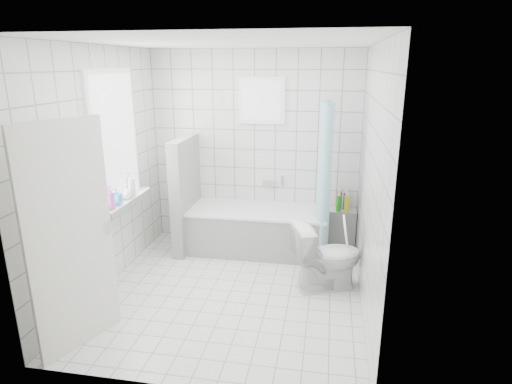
# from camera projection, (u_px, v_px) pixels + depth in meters

# --- Properties ---
(ground) EXTENTS (3.00, 3.00, 0.00)m
(ground) POSITION_uv_depth(u_px,v_px,m) (231.00, 291.00, 4.72)
(ground) COLOR white
(ground) RESTS_ON ground
(ceiling) EXTENTS (3.00, 3.00, 0.00)m
(ceiling) POSITION_uv_depth(u_px,v_px,m) (226.00, 42.00, 3.97)
(ceiling) COLOR white
(ceiling) RESTS_ON ground
(wall_back) EXTENTS (2.80, 0.02, 2.60)m
(wall_back) POSITION_uv_depth(u_px,v_px,m) (255.00, 149.00, 5.76)
(wall_back) COLOR white
(wall_back) RESTS_ON ground
(wall_front) EXTENTS (2.80, 0.02, 2.60)m
(wall_front) POSITION_uv_depth(u_px,v_px,m) (178.00, 232.00, 2.93)
(wall_front) COLOR white
(wall_front) RESTS_ON ground
(wall_left) EXTENTS (0.02, 3.00, 2.60)m
(wall_left) POSITION_uv_depth(u_px,v_px,m) (102.00, 171.00, 4.58)
(wall_left) COLOR white
(wall_left) RESTS_ON ground
(wall_right) EXTENTS (0.02, 3.00, 2.60)m
(wall_right) POSITION_uv_depth(u_px,v_px,m) (370.00, 183.00, 4.12)
(wall_right) COLOR white
(wall_right) RESTS_ON ground
(window_left) EXTENTS (0.01, 0.90, 1.40)m
(window_left) POSITION_uv_depth(u_px,v_px,m) (116.00, 139.00, 4.77)
(window_left) COLOR white
(window_left) RESTS_ON wall_left
(window_back) EXTENTS (0.50, 0.01, 0.50)m
(window_back) POSITION_uv_depth(u_px,v_px,m) (262.00, 101.00, 5.52)
(window_back) COLOR white
(window_back) RESTS_ON wall_back
(window_sill) EXTENTS (0.18, 1.02, 0.08)m
(window_sill) POSITION_uv_depth(u_px,v_px,m) (126.00, 202.00, 4.97)
(window_sill) COLOR white
(window_sill) RESTS_ON wall_left
(door) EXTENTS (0.34, 0.75, 2.00)m
(door) POSITION_uv_depth(u_px,v_px,m) (71.00, 239.00, 3.57)
(door) COLOR silver
(door) RESTS_ON ground
(bathtub) EXTENTS (1.80, 0.77, 0.58)m
(bathtub) POSITION_uv_depth(u_px,v_px,m) (258.00, 230.00, 5.68)
(bathtub) COLOR white
(bathtub) RESTS_ON ground
(partition_wall) EXTENTS (0.15, 0.85, 1.50)m
(partition_wall) POSITION_uv_depth(u_px,v_px,m) (186.00, 194.00, 5.66)
(partition_wall) COLOR white
(partition_wall) RESTS_ON ground
(tiled_ledge) EXTENTS (0.40, 0.24, 0.55)m
(tiled_ledge) POSITION_uv_depth(u_px,v_px,m) (340.00, 229.00, 5.75)
(tiled_ledge) COLOR white
(tiled_ledge) RESTS_ON ground
(toilet) EXTENTS (0.85, 0.67, 0.76)m
(toilet) POSITION_uv_depth(u_px,v_px,m) (327.00, 256.00, 4.68)
(toilet) COLOR white
(toilet) RESTS_ON ground
(curtain_rod) EXTENTS (0.02, 0.80, 0.02)m
(curtain_rod) POSITION_uv_depth(u_px,v_px,m) (328.00, 100.00, 5.03)
(curtain_rod) COLOR silver
(curtain_rod) RESTS_ON wall_back
(shower_curtain) EXTENTS (0.14, 0.48, 1.78)m
(shower_curtain) POSITION_uv_depth(u_px,v_px,m) (324.00, 177.00, 5.16)
(shower_curtain) COLOR #45A6CA
(shower_curtain) RESTS_ON curtain_rod
(tub_faucet) EXTENTS (0.18, 0.06, 0.06)m
(tub_faucet) POSITION_uv_depth(u_px,v_px,m) (269.00, 183.00, 5.82)
(tub_faucet) COLOR silver
(tub_faucet) RESTS_ON wall_back
(sill_bottles) EXTENTS (0.15, 0.63, 0.30)m
(sill_bottles) POSITION_uv_depth(u_px,v_px,m) (123.00, 191.00, 4.86)
(sill_bottles) COLOR silver
(sill_bottles) RESTS_ON window_sill
(ledge_bottles) EXTENTS (0.16, 0.20, 0.24)m
(ledge_bottles) POSITION_uv_depth(u_px,v_px,m) (343.00, 202.00, 5.61)
(ledge_bottles) COLOR #199B1A
(ledge_bottles) RESTS_ON tiled_ledge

